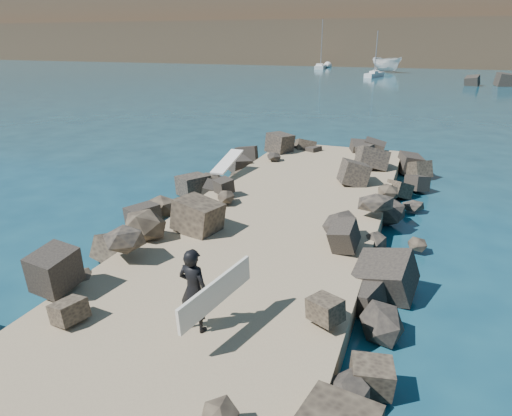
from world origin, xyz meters
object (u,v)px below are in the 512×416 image
at_px(surfboard_resting, 227,164).
at_px(sailboat_e, 320,67).
at_px(surfer_with_board, 197,291).
at_px(boat_imported, 387,64).

bearing_deg(surfboard_resting, sailboat_e, 99.97).
bearing_deg(surfer_with_board, surfboard_resting, 110.82).
bearing_deg(surfboard_resting, surfer_with_board, -69.53).
bearing_deg(sailboat_e, surfboard_resting, -79.68).
xyz_separation_m(surfboard_resting, boat_imported, (-0.79, 71.91, 0.33)).
bearing_deg(surfer_with_board, sailboat_e, 101.51).
height_order(surfboard_resting, boat_imported, boat_imported).
bearing_deg(boat_imported, surfer_with_board, -130.76).
relative_size(surfboard_resting, boat_imported, 0.30).
bearing_deg(boat_imported, sailboat_e, 109.92).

